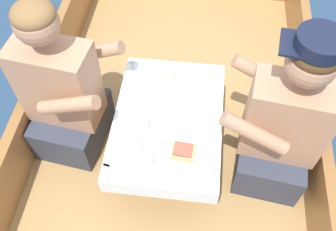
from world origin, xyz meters
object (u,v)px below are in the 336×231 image
Objects in this scene: person_starboard at (282,126)px; sandwich at (183,152)px; coffee_cup_center at (198,97)px; tin_can at (168,74)px; coffee_cup_port at (203,75)px; person_port at (63,95)px; coffee_cup_starboard at (145,165)px.

person_starboard is 8.92× the size of sandwich.
sandwich reaches higher than coffee_cup_center.
coffee_cup_port is at bearing 4.49° from tin_can.
person_starboard is at bearing -35.87° from coffee_cup_port.
tin_can is at bearing 104.65° from sandwich.
person_port reaches higher than tin_can.
person_starboard is at bearing 24.50° from coffee_cup_starboard.
coffee_cup_center is 0.23m from tin_can.
person_starboard is at bearing 3.51° from person_port.
coffee_cup_starboard is at bearing -151.65° from sandwich.
coffee_cup_port is at bearing 23.90° from person_port.
person_port is 9.61× the size of coffee_cup_starboard.
coffee_cup_center is at bearing 82.47° from sandwich.
coffee_cup_center is (0.22, 0.44, -0.01)m from coffee_cup_starboard.
coffee_cup_center is (0.05, 0.35, -0.01)m from sandwich.
person_starboard reaches higher than coffee_cup_port.
sandwich is 1.75× the size of tin_can.
person_starboard is (1.17, -0.08, 0.02)m from person_port.
person_starboard reaches higher than coffee_cup_starboard.
coffee_cup_starboard is at bearing -111.63° from coffee_cup_port.
coffee_cup_port and coffee_cup_center have the same top height.
tin_can is (-0.13, 0.49, -0.00)m from sandwich.
person_port is at bearing -175.18° from coffee_cup_center.
person_port is 0.98× the size of person_starboard.
person_starboard reaches higher than coffee_cup_center.
person_starboard is at bearing -17.97° from coffee_cup_center.
coffee_cup_starboard is at bearing -116.07° from coffee_cup_center.
sandwich reaches higher than coffee_cup_port.
coffee_cup_port is at bearing 82.07° from coffee_cup_center.
person_port is 0.74m from sandwich.
person_starboard is 15.59× the size of tin_can.
coffee_cup_starboard is at bearing 31.70° from person_starboard.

